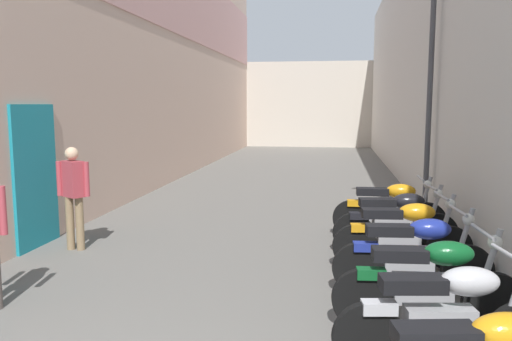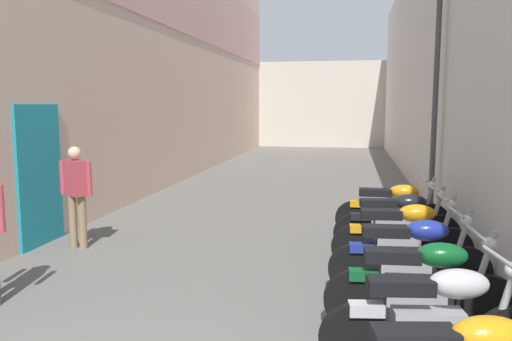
{
  "view_description": "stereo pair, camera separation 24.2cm",
  "coord_description": "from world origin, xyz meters",
  "views": [
    {
      "loc": [
        1.33,
        -1.47,
        2.2
      ],
      "look_at": [
        0.22,
        5.7,
        1.25
      ],
      "focal_mm": 35.5,
      "sensor_mm": 36.0,
      "label": 1
    },
    {
      "loc": [
        1.57,
        -1.43,
        2.2
      ],
      "look_at": [
        0.22,
        5.7,
        1.25
      ],
      "focal_mm": 35.5,
      "sensor_mm": 36.0,
      "label": 2
    }
  ],
  "objects": [
    {
      "name": "motorcycle_fifth",
      "position": [
        2.27,
        5.33,
        0.5
      ],
      "size": [
        1.85,
        0.58,
        1.04
      ],
      "color": "black",
      "rests_on": "ground"
    },
    {
      "name": "street_lamp",
      "position": [
        2.96,
        8.32,
        2.57
      ],
      "size": [
        0.79,
        0.18,
        4.36
      ],
      "color": "#47474C",
      "rests_on": "ground"
    },
    {
      "name": "pedestrian_further_down",
      "position": [
        -2.53,
        5.52,
        0.92
      ],
      "size": [
        0.52,
        0.35,
        1.57
      ],
      "color": "#8C7251",
      "rests_on": "ground"
    },
    {
      "name": "building_left",
      "position": [
        -3.4,
        12.35,
        3.8
      ],
      "size": [
        0.45,
        24.79,
        7.53
      ],
      "color": "beige",
      "rests_on": "ground"
    },
    {
      "name": "building_right",
      "position": [
        3.41,
        12.39,
        3.25
      ],
      "size": [
        0.45,
        24.79,
        6.51
      ],
      "color": "beige",
      "rests_on": "ground"
    },
    {
      "name": "building_far_end",
      "position": [
        0.0,
        25.79,
        2.19
      ],
      "size": [
        9.42,
        2.0,
        4.37
      ],
      "primitive_type": "cube",
      "color": "beige",
      "rests_on": "ground"
    },
    {
      "name": "motorcycle_third",
      "position": [
        2.27,
        3.45,
        0.5
      ],
      "size": [
        1.85,
        0.58,
        1.04
      ],
      "color": "black",
      "rests_on": "ground"
    },
    {
      "name": "motorcycle_second",
      "position": [
        2.27,
        2.65,
        0.5
      ],
      "size": [
        1.84,
        0.58,
        1.04
      ],
      "color": "black",
      "rests_on": "ground"
    },
    {
      "name": "ground_plane",
      "position": [
        0.0,
        10.4,
        0.0
      ],
      "size": [
        40.79,
        40.79,
        0.0
      ],
      "primitive_type": "plane",
      "color": "#66635E"
    },
    {
      "name": "motorcycle_fourth",
      "position": [
        2.27,
        4.41,
        0.5
      ],
      "size": [
        1.85,
        0.58,
        1.04
      ],
      "color": "black",
      "rests_on": "ground"
    },
    {
      "name": "motorcycle_seventh",
      "position": [
        2.27,
        7.0,
        0.5
      ],
      "size": [
        1.85,
        0.58,
        1.04
      ],
      "color": "black",
      "rests_on": "ground"
    },
    {
      "name": "motorcycle_sixth",
      "position": [
        2.27,
        6.09,
        0.5
      ],
      "size": [
        1.84,
        0.58,
        1.04
      ],
      "color": "black",
      "rests_on": "ground"
    }
  ]
}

